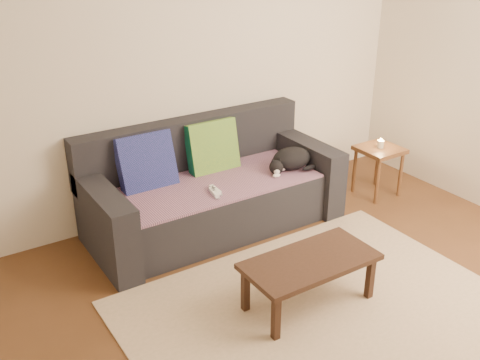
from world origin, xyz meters
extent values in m
plane|color=brown|center=(0.00, 0.00, 0.00)|extent=(4.50, 4.50, 0.00)
cube|color=beige|center=(0.00, 2.00, 1.30)|extent=(4.50, 0.04, 2.60)
cube|color=#232328|center=(0.00, 1.50, 0.21)|extent=(1.70, 0.78, 0.42)
cube|color=#232328|center=(0.00, 1.90, 0.65)|extent=(2.10, 0.18, 0.45)
cube|color=#232328|center=(-0.95, 1.50, 0.30)|extent=(0.20, 0.90, 0.60)
cube|color=#232328|center=(0.95, 1.50, 0.30)|extent=(0.20, 0.90, 0.60)
cube|color=#44294D|center=(0.00, 1.48, 0.43)|extent=(1.66, 0.74, 0.02)
cube|color=#122251|center=(-0.49, 1.74, 0.63)|extent=(0.46, 0.25, 0.47)
cube|color=#0D5836|center=(0.12, 1.74, 0.63)|extent=(0.45, 0.21, 0.46)
ellipsoid|color=black|center=(0.69, 1.37, 0.53)|extent=(0.42, 0.38, 0.18)
sphere|color=black|center=(0.50, 1.34, 0.50)|extent=(0.16, 0.16, 0.12)
sphere|color=white|center=(0.48, 1.30, 0.48)|extent=(0.07, 0.07, 0.05)
ellipsoid|color=black|center=(0.77, 1.24, 0.47)|extent=(0.15, 0.10, 0.04)
cube|color=white|center=(-0.10, 1.32, 0.46)|extent=(0.04, 0.15, 0.03)
cube|color=white|center=(-0.14, 1.28, 0.46)|extent=(0.06, 0.15, 0.03)
cube|color=brown|center=(1.63, 1.25, 0.45)|extent=(0.38, 0.38, 0.04)
cylinder|color=brown|center=(1.48, 1.10, 0.22)|extent=(0.03, 0.03, 0.43)
cylinder|color=brown|center=(1.78, 1.10, 0.22)|extent=(0.03, 0.03, 0.43)
cylinder|color=brown|center=(1.48, 1.40, 0.22)|extent=(0.03, 0.03, 0.43)
cylinder|color=brown|center=(1.78, 1.40, 0.22)|extent=(0.03, 0.03, 0.43)
cylinder|color=beige|center=(1.63, 1.25, 0.51)|extent=(0.06, 0.06, 0.07)
sphere|color=#FFBF59|center=(1.63, 1.25, 0.55)|extent=(0.02, 0.02, 0.02)
cube|color=tan|center=(0.00, 0.15, 0.01)|extent=(2.50, 1.80, 0.01)
cube|color=black|center=(-0.01, 0.25, 0.34)|extent=(0.90, 0.45, 0.04)
cube|color=black|center=(-0.41, 0.08, 0.16)|extent=(0.05, 0.05, 0.32)
cube|color=black|center=(0.38, 0.08, 0.16)|extent=(0.05, 0.05, 0.32)
cube|color=black|center=(-0.41, 0.42, 0.16)|extent=(0.05, 0.05, 0.32)
cube|color=black|center=(0.38, 0.42, 0.16)|extent=(0.05, 0.05, 0.32)
camera|label=1|loc=(-2.09, -2.13, 2.36)|focal=42.00mm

